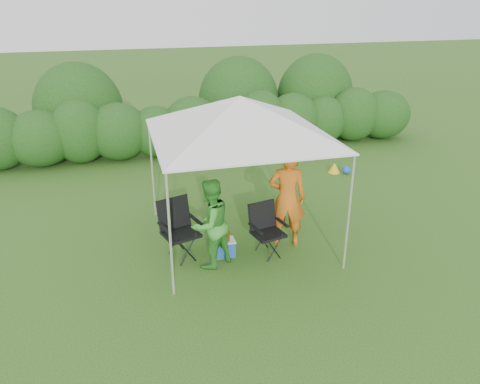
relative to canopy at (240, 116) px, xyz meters
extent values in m
plane|color=#37631F|center=(0.00, -0.50, -2.46)|extent=(70.00, 70.00, 0.00)
cylinder|color=#382616|center=(-5.27, 5.50, -2.31)|extent=(0.12, 0.12, 0.30)
ellipsoid|color=#214E18|center=(-4.22, 5.50, -1.67)|extent=(1.80, 1.53, 1.57)
cylinder|color=#382616|center=(-4.22, 5.50, -2.31)|extent=(0.12, 0.12, 0.30)
ellipsoid|color=#214E18|center=(-3.16, 5.50, -1.56)|extent=(1.58, 1.34, 1.80)
cylinder|color=#382616|center=(-3.16, 5.50, -2.31)|extent=(0.12, 0.12, 0.30)
ellipsoid|color=#214E18|center=(-2.11, 5.50, -1.64)|extent=(1.72, 1.47, 1.65)
cylinder|color=#382616|center=(-2.11, 5.50, -2.31)|extent=(0.12, 0.12, 0.30)
ellipsoid|color=#214E18|center=(-1.05, 5.50, -1.71)|extent=(1.50, 1.28, 1.50)
cylinder|color=#382616|center=(-1.05, 5.50, -2.31)|extent=(0.12, 0.12, 0.30)
ellipsoid|color=#214E18|center=(0.00, 5.50, -1.60)|extent=(1.65, 1.40, 1.73)
cylinder|color=#382616|center=(0.00, 5.50, -2.31)|extent=(0.12, 0.12, 0.30)
ellipsoid|color=#214E18|center=(1.05, 5.50, -1.67)|extent=(1.80, 1.53, 1.57)
cylinder|color=#382616|center=(1.05, 5.50, -2.31)|extent=(0.12, 0.12, 0.30)
ellipsoid|color=#214E18|center=(2.11, 5.50, -1.56)|extent=(1.58, 1.34, 1.80)
cylinder|color=#382616|center=(2.11, 5.50, -2.31)|extent=(0.12, 0.12, 0.30)
ellipsoid|color=#214E18|center=(3.16, 5.50, -1.64)|extent=(1.72, 1.47, 1.65)
cylinder|color=#382616|center=(3.16, 5.50, -2.31)|extent=(0.12, 0.12, 0.30)
ellipsoid|color=#214E18|center=(4.22, 5.50, -1.71)|extent=(1.50, 1.28, 1.50)
cylinder|color=#382616|center=(4.22, 5.50, -2.31)|extent=(0.12, 0.12, 0.30)
ellipsoid|color=#214E18|center=(5.27, 5.50, -1.60)|extent=(1.65, 1.40, 1.73)
cylinder|color=#382616|center=(5.27, 5.50, -2.31)|extent=(0.12, 0.12, 0.30)
ellipsoid|color=#214E18|center=(6.33, 5.50, -1.67)|extent=(1.80, 1.53, 1.57)
cylinder|color=#382616|center=(6.33, 5.50, -2.31)|extent=(0.12, 0.12, 0.30)
cylinder|color=silver|center=(-1.50, -1.50, -1.41)|extent=(0.04, 0.04, 2.10)
cylinder|color=silver|center=(1.50, -1.50, -1.41)|extent=(0.04, 0.04, 2.10)
cylinder|color=silver|center=(-1.50, 1.50, -1.41)|extent=(0.04, 0.04, 2.10)
cylinder|color=silver|center=(1.50, 1.50, -1.41)|extent=(0.04, 0.04, 2.10)
cube|color=white|center=(0.00, 0.00, -0.35)|extent=(3.10, 3.10, 0.03)
pyramid|color=white|center=(0.00, 0.00, 0.02)|extent=(3.10, 3.10, 0.70)
cube|color=black|center=(0.35, -0.71, -2.03)|extent=(0.62, 0.59, 0.05)
cube|color=black|center=(0.30, -0.49, -1.75)|extent=(0.55, 0.26, 0.51)
cube|color=black|center=(0.08, -0.77, -1.85)|extent=(0.15, 0.45, 0.03)
cube|color=black|center=(0.62, -0.65, -1.85)|extent=(0.15, 0.45, 0.03)
cylinder|color=black|center=(0.18, -0.98, -2.25)|extent=(0.02, 0.02, 0.43)
cylinder|color=black|center=(0.62, -0.88, -2.25)|extent=(0.02, 0.02, 0.43)
cylinder|color=black|center=(0.08, -0.54, -2.25)|extent=(0.02, 0.02, 0.43)
cylinder|color=black|center=(0.52, -0.44, -2.25)|extent=(0.02, 0.02, 0.43)
cube|color=black|center=(-1.20, -0.40, -1.98)|extent=(0.73, 0.70, 0.06)
cube|color=black|center=(-1.28, -0.16, -1.66)|extent=(0.62, 0.33, 0.57)
cube|color=black|center=(-1.50, -0.49, -1.78)|extent=(0.20, 0.50, 0.03)
cube|color=black|center=(-0.91, -0.31, -1.78)|extent=(0.20, 0.50, 0.03)
cylinder|color=black|center=(-1.37, -0.71, -2.22)|extent=(0.03, 0.03, 0.48)
cylinder|color=black|center=(-0.89, -0.56, -2.22)|extent=(0.03, 0.03, 0.48)
cylinder|color=black|center=(-1.52, -0.23, -2.22)|extent=(0.03, 0.03, 0.48)
cylinder|color=black|center=(-1.04, -0.08, -2.22)|extent=(0.03, 0.03, 0.48)
imported|color=#D36318|center=(0.81, -0.40, -1.50)|extent=(0.81, 0.65, 1.93)
imported|color=green|center=(-0.73, -0.78, -1.65)|extent=(0.99, 0.94, 1.62)
cube|color=#2455A5|center=(-0.43, -0.54, -2.32)|extent=(0.37, 0.27, 0.29)
cube|color=silver|center=(-0.43, -0.54, -2.15)|extent=(0.39, 0.28, 0.03)
cylinder|color=#592D0C|center=(-0.37, -0.58, -2.02)|extent=(0.07, 0.07, 0.25)
cone|color=yellow|center=(3.41, 2.91, -2.33)|extent=(0.32, 0.32, 0.27)
sphere|color=blue|center=(3.68, 2.73, -2.35)|extent=(0.21, 0.21, 0.21)
camera|label=1|loc=(-2.09, -7.85, 2.03)|focal=35.00mm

